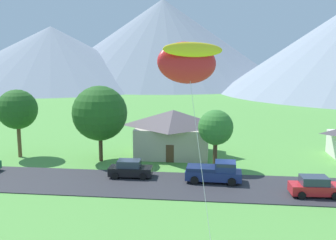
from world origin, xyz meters
The scene contains 11 objects.
road_strip centered at (0.00, 30.37, 0.04)m, with size 160.00×7.58×0.08m, color #2D2D33.
mountain_east_ridge centered at (-62.75, 149.63, 12.58)m, with size 97.38×97.38×25.16m, color gray.
mountain_west_ridge centered at (-19.49, 176.67, 19.70)m, with size 115.12×115.12×39.41m, color gray.
house_leftmost centered at (-0.43, 41.70, 2.85)m, with size 9.12×7.64×5.50m.
tree_near_left centered at (-18.43, 38.48, 5.69)m, with size 4.66×4.66×8.05m.
tree_center centered at (4.59, 36.05, 4.47)m, with size 3.68×3.68×6.34m.
tree_right_of_center centered at (-8.33, 37.86, 5.51)m, with size 6.18×6.18×8.61m.
parked_car_red_west_end centered at (12.94, 28.94, 0.87)m, with size 4.28×2.24×1.68m.
parked_car_black_mid_east centered at (-3.67, 32.21, 0.87)m, with size 4.27×2.22×1.68m.
pickup_truck_navy_east_side centered at (4.57, 31.63, 1.06)m, with size 5.26×2.44×1.99m.
kite_flyer_with_kite centered at (2.94, 17.06, 11.24)m, with size 3.90×6.74×12.49m.
Camera 1 is at (4.19, -2.66, 11.43)m, focal length 40.18 mm.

